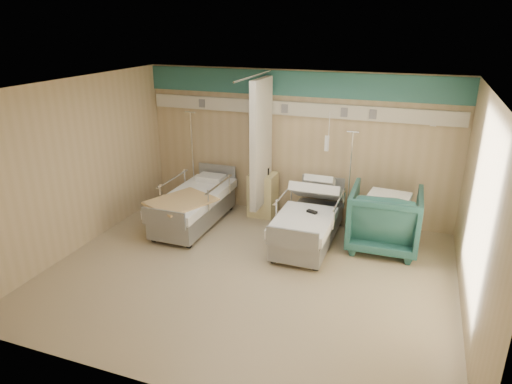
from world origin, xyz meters
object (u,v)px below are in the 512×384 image
bed_right (309,226)px  bedside_cabinet (263,194)px  visitor_armchair (384,219)px  iv_stand_right (347,207)px  iv_stand_left (194,186)px  bed_left (194,209)px

bed_right → bedside_cabinet: bedside_cabinet is taller
bedside_cabinet → visitor_armchair: visitor_armchair is taller
iv_stand_right → iv_stand_left: iv_stand_left is taller
visitor_armchair → iv_stand_right: iv_stand_right is taller
iv_stand_right → visitor_armchair: bearing=-43.8°
bed_left → visitor_armchair: visitor_armchair is taller
bedside_cabinet → visitor_armchair: 2.46m
visitor_armchair → bedside_cabinet: bearing=-16.2°
bed_left → iv_stand_left: size_ratio=1.11×
visitor_armchair → iv_stand_left: bearing=-11.0°
bedside_cabinet → iv_stand_left: (-1.53, 0.04, -0.03)m
iv_stand_left → iv_stand_right: bearing=0.3°
bed_left → visitor_armchair: 3.44m
bed_left → visitor_armchair: (3.42, 0.26, 0.21)m
bed_right → iv_stand_right: bearing=62.4°
bed_right → iv_stand_right: iv_stand_right is taller
iv_stand_left → bed_left: bearing=-62.9°
bed_left → iv_stand_left: 1.06m
bed_right → visitor_armchair: bearing=12.2°
bed_right → visitor_armchair: 1.27m
bed_right → bed_left: (-2.20, 0.00, 0.00)m
visitor_armchair → iv_stand_left: size_ratio=0.60×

